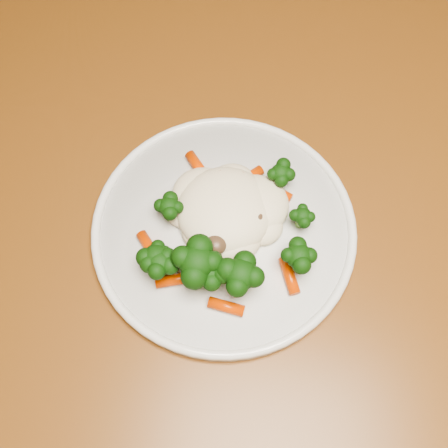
# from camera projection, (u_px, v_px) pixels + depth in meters

# --- Properties ---
(dining_table) EXTENTS (1.26, 0.97, 0.75)m
(dining_table) POSITION_uv_depth(u_px,v_px,m) (275.00, 224.00, 0.74)
(dining_table) COLOR brown
(dining_table) RESTS_ON ground
(plate) EXTENTS (0.29, 0.29, 0.01)m
(plate) POSITION_uv_depth(u_px,v_px,m) (224.00, 229.00, 0.62)
(plate) COLOR white
(plate) RESTS_ON dining_table
(meal) EXTENTS (0.19, 0.19, 0.05)m
(meal) POSITION_uv_depth(u_px,v_px,m) (221.00, 232.00, 0.59)
(meal) COLOR #FEEFCB
(meal) RESTS_ON plate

